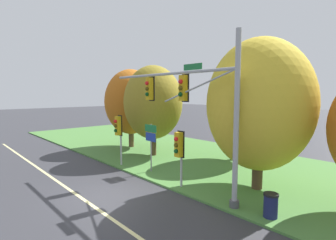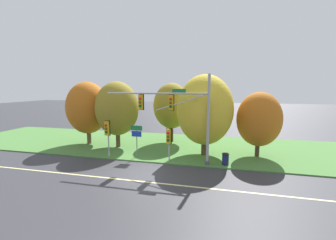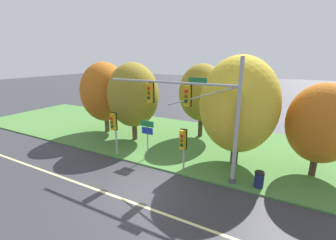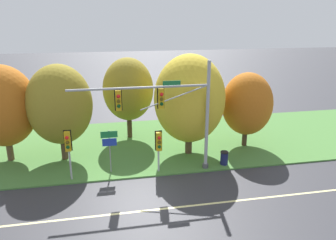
{
  "view_description": "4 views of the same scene",
  "coord_description": "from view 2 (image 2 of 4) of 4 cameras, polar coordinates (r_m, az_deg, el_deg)",
  "views": [
    {
      "loc": [
        10.7,
        -6.02,
        4.78
      ],
      "look_at": [
        0.63,
        3.1,
        3.4
      ],
      "focal_mm": 28.0,
      "sensor_mm": 36.0,
      "label": 1
    },
    {
      "loc": [
        5.87,
        -14.67,
        6.26
      ],
      "look_at": [
        1.58,
        3.0,
        3.6
      ],
      "focal_mm": 24.0,
      "sensor_mm": 36.0,
      "label": 2
    },
    {
      "loc": [
        7.0,
        -9.18,
        7.21
      ],
      "look_at": [
        -0.28,
        4.56,
        2.88
      ],
      "focal_mm": 24.0,
      "sensor_mm": 36.0,
      "label": 3
    },
    {
      "loc": [
        -1.47,
        -16.21,
        9.89
      ],
      "look_at": [
        2.44,
        3.87,
        3.34
      ],
      "focal_mm": 35.0,
      "sensor_mm": 36.0,
      "label": 4
    }
  ],
  "objects": [
    {
      "name": "ground_plane",
      "position": [
        16.99,
        -7.79,
        -13.39
      ],
      "size": [
        160.0,
        160.0,
        0.0
      ],
      "primitive_type": "plane",
      "color": "#333338"
    },
    {
      "name": "lane_stripe",
      "position": [
        15.97,
        -9.42,
        -14.87
      ],
      "size": [
        36.0,
        0.16,
        0.01
      ],
      "primitive_type": "cube",
      "color": "beige",
      "rests_on": "ground"
    },
    {
      "name": "grass_verge",
      "position": [
        24.46,
        -0.69,
        -6.4
      ],
      "size": [
        48.0,
        11.5,
        0.1
      ],
      "primitive_type": "cube",
      "color": "#477A38",
      "rests_on": "ground"
    },
    {
      "name": "traffic_signal_mast",
      "position": [
        18.06,
        2.58,
        2.54
      ],
      "size": [
        8.78,
        0.49,
        7.19
      ],
      "color": "#9EA0A5",
      "rests_on": "grass_verge"
    },
    {
      "name": "pedestrian_signal_near_kerb",
      "position": [
        18.53,
        0.16,
        -4.59
      ],
      "size": [
        0.46,
        0.55,
        2.84
      ],
      "color": "#9EA0A5",
      "rests_on": "grass_verge"
    },
    {
      "name": "pedestrian_signal_further_along",
      "position": [
        20.4,
        -15.18,
        -2.63
      ],
      "size": [
        0.46,
        0.55,
        3.28
      ],
      "color": "#9EA0A5",
      "rests_on": "grass_verge"
    },
    {
      "name": "route_sign_post",
      "position": [
        20.07,
        -7.98,
        -3.79
      ],
      "size": [
        1.06,
        0.08,
        2.87
      ],
      "color": "slate",
      "rests_on": "grass_verge"
    },
    {
      "name": "tree_nearest_road",
      "position": [
        25.89,
        -19.75,
        2.9
      ],
      "size": [
        4.48,
        4.48,
        6.76
      ],
      "color": "brown",
      "rests_on": "grass_verge"
    },
    {
      "name": "tree_left_of_mast",
      "position": [
        23.55,
        -12.81,
        2.83
      ],
      "size": [
        4.41,
        4.41,
        6.76
      ],
      "color": "#4C3823",
      "rests_on": "grass_verge"
    },
    {
      "name": "tree_behind_signpost",
      "position": [
        25.21,
        0.91,
        3.58
      ],
      "size": [
        4.08,
        4.08,
        6.65
      ],
      "color": "#423021",
      "rests_on": "grass_verge"
    },
    {
      "name": "tree_mid_verge",
      "position": [
        20.48,
        9.34,
        2.53
      ],
      "size": [
        5.07,
        5.07,
        7.32
      ],
      "color": "#4C3823",
      "rests_on": "grass_verge"
    },
    {
      "name": "tree_tall_centre",
      "position": [
        21.38,
        22.1,
        0.16
      ],
      "size": [
        3.85,
        3.85,
        5.77
      ],
      "color": "#423021",
      "rests_on": "grass_verge"
    },
    {
      "name": "trash_bin",
      "position": [
        18.79,
        14.38,
        -9.58
      ],
      "size": [
        0.56,
        0.56,
        0.93
      ],
      "color": "#191E4C",
      "rests_on": "grass_verge"
    }
  ]
}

